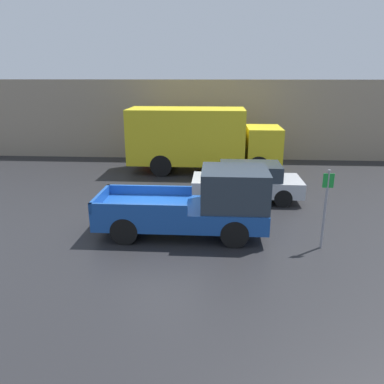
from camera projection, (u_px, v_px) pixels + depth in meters
The scene contains 7 objects.
ground_plane at pixel (157, 223), 12.59m from camera, with size 60.00×60.00×0.00m, color #232326.
building_wall at pixel (183, 120), 21.75m from camera, with size 28.00×0.15×4.52m.
pickup_truck at pixel (200, 204), 11.47m from camera, with size 5.18×1.99×2.10m.
car at pixel (247, 181), 14.79m from camera, with size 4.26×1.84×1.47m.
delivery_truck at pixel (199, 138), 18.84m from camera, with size 7.56×2.50×3.19m.
parking_sign at pixel (325, 205), 10.43m from camera, with size 0.30×0.07×2.31m.
newspaper_box at pixel (147, 150), 22.10m from camera, with size 0.45×0.40×1.00m.
Camera 1 is at (1.95, -11.60, 4.78)m, focal length 35.00 mm.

